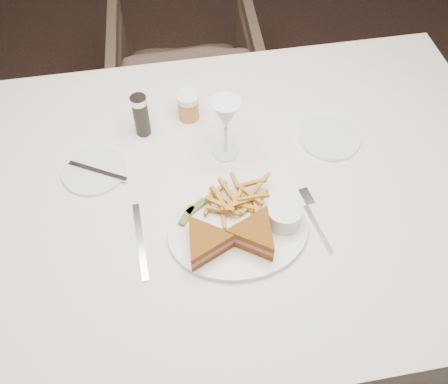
% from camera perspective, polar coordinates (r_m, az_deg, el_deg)
% --- Properties ---
extents(ground, '(5.00, 5.00, 0.00)m').
position_cam_1_polar(ground, '(1.86, 12.45, -17.09)').
color(ground, black).
rests_on(ground, ground).
extents(table, '(1.55, 1.08, 0.75)m').
position_cam_1_polar(table, '(1.53, -0.23, -8.08)').
color(table, white).
rests_on(table, ground).
extents(chair_far, '(0.60, 0.57, 0.62)m').
position_cam_1_polar(chair_far, '(2.23, -4.38, 13.87)').
color(chair_far, '#4B392E').
rests_on(chair_far, ground).
extents(table_setting, '(0.77, 0.59, 0.18)m').
position_cam_1_polar(table_setting, '(1.16, 0.41, -0.15)').
color(table_setting, white).
rests_on(table_setting, table).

